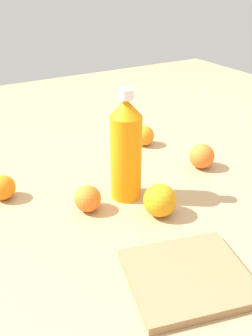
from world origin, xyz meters
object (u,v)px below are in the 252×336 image
at_px(orange_1, 144,136).
at_px(cutting_board, 188,276).
at_px(orange_4, 3,187).
at_px(orange_3, 88,199).
at_px(orange_0, 202,156).
at_px(water_bottle, 126,149).
at_px(orange_2, 161,200).

height_order(orange_1, cutting_board, orange_1).
bearing_deg(orange_4, orange_3, -44.36).
height_order(orange_3, cutting_board, orange_3).
distance_m(orange_0, orange_3, 0.38).
distance_m(water_bottle, orange_2, 0.15).
bearing_deg(cutting_board, orange_3, 116.36).
bearing_deg(water_bottle, orange_4, 145.90).
bearing_deg(orange_2, orange_3, 144.71).
distance_m(orange_1, orange_3, 0.41).
height_order(orange_0, cutting_board, orange_0).
height_order(orange_2, orange_4, orange_2).
distance_m(orange_1, orange_4, 0.49).
bearing_deg(orange_3, cutting_board, -78.28).
relative_size(orange_3, orange_4, 1.03).
relative_size(orange_0, orange_3, 1.13).
xyz_separation_m(orange_3, orange_4, (-0.16, 0.16, -0.00)).
height_order(water_bottle, cutting_board, water_bottle).
bearing_deg(orange_0, cutting_board, -133.51).
xyz_separation_m(water_bottle, orange_3, (-0.11, -0.01, -0.10)).
relative_size(orange_2, orange_3, 1.22).
distance_m(orange_0, cutting_board, 0.46).
distance_m(orange_1, orange_2, 0.39).
xyz_separation_m(orange_2, orange_3, (-0.14, 0.10, -0.01)).
distance_m(orange_2, cutting_board, 0.22).
xyz_separation_m(orange_0, orange_2, (-0.24, -0.13, 0.00)).
xyz_separation_m(water_bottle, orange_4, (-0.27, 0.15, -0.10)).
relative_size(orange_1, orange_3, 1.02).
distance_m(orange_3, orange_4, 0.23).
xyz_separation_m(orange_4, cutting_board, (0.22, -0.46, -0.02)).
bearing_deg(water_bottle, orange_0, -1.22).
bearing_deg(orange_3, orange_2, -35.29).
relative_size(orange_4, cutting_board, 0.29).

